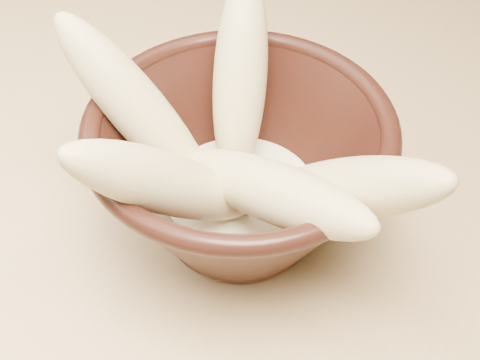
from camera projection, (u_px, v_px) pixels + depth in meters
table at (148, 146)px, 0.74m from camera, size 1.20×0.80×0.75m
bowl at (240, 170)px, 0.51m from camera, size 0.23×0.23×0.12m
milk_puddle at (240, 197)px, 0.53m from camera, size 0.13×0.13×0.02m
banana_upright at (240, 77)px, 0.52m from camera, size 0.08×0.13×0.16m
banana_left at (139, 111)px, 0.49m from camera, size 0.15×0.05×0.16m
banana_right at (347, 188)px, 0.45m from camera, size 0.17×0.09×0.15m
banana_across at (269, 190)px, 0.45m from camera, size 0.19×0.10×0.10m
banana_front at (168, 184)px, 0.44m from camera, size 0.12×0.16×0.16m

